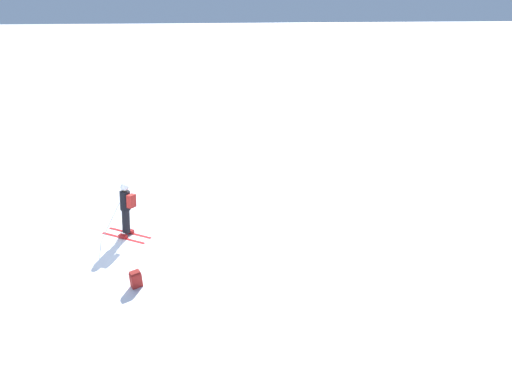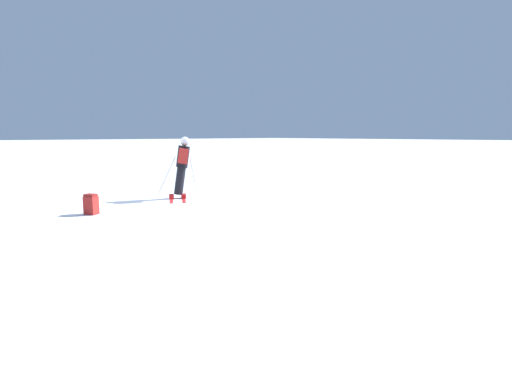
% 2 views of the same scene
% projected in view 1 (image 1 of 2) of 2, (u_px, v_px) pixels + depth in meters
% --- Properties ---
extents(ground_plane, '(300.00, 300.00, 0.00)m').
position_uv_depth(ground_plane, '(120.00, 256.00, 12.65)').
color(ground_plane, white).
extents(skier, '(1.47, 1.75, 1.89)m').
position_uv_depth(skier, '(126.00, 207.00, 13.43)').
color(skier, red).
rests_on(skier, ground).
extents(spare_backpack, '(0.34, 0.37, 0.50)m').
position_uv_depth(spare_backpack, '(136.00, 279.00, 11.21)').
color(spare_backpack, '#AD231E').
rests_on(spare_backpack, ground).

